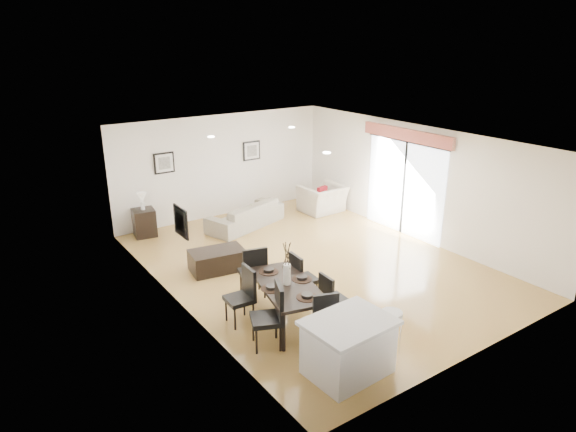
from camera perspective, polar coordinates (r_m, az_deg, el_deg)
ground at (r=10.98m, az=2.75°, el=-5.42°), size 8.00×8.00×0.00m
wall_back at (r=13.75m, az=-7.34°, el=5.56°), size 6.00×0.04×2.70m
wall_front at (r=7.93m, az=20.78°, el=-6.24°), size 6.00×0.04×2.70m
wall_left at (r=9.08m, az=-12.37°, el=-2.10°), size 0.04×8.00×2.70m
wall_right at (r=12.47m, az=13.92°, el=3.70°), size 0.04×8.00×2.70m
ceiling at (r=10.15m, az=2.99°, el=8.55°), size 6.00×8.00×0.02m
sofa at (r=13.06m, az=-4.75°, el=0.15°), size 2.30×1.45×0.63m
armchair at (r=14.14m, az=3.88°, el=1.93°), size 1.17×1.03×0.74m
courtyard_plant_a at (r=14.97m, az=20.82°, el=1.46°), size 0.62×0.55×0.63m
courtyard_plant_b at (r=15.29m, az=17.22°, el=2.29°), size 0.39×0.39×0.66m
dining_table at (r=8.64m, az=-0.12°, el=-7.98°), size 1.21×1.84×0.71m
dining_chair_wnear at (r=8.04m, az=-1.79°, el=-10.64°), size 0.62×0.62×1.05m
dining_chair_wfar at (r=8.72m, az=-4.95°, el=-8.45°), size 0.46×0.46×0.98m
dining_chair_enear at (r=8.74m, az=4.76°, el=-8.81°), size 0.41×0.41×0.87m
dining_chair_efar at (r=9.31m, az=1.42°, el=-6.61°), size 0.46×0.46×0.94m
dining_chair_head at (r=7.98m, az=4.43°, el=-11.56°), size 0.53×0.53×0.92m
dining_chair_foot at (r=9.45m, az=-3.84°, el=-5.94°), size 0.56×0.56×1.02m
vase at (r=8.47m, az=-0.12°, el=-5.71°), size 0.96×1.48×0.75m
coffee_table at (r=10.75m, az=-7.86°, el=-4.88°), size 1.18×0.82×0.44m
side_table at (r=12.87m, az=-15.67°, el=-0.72°), size 0.57×0.57×0.67m
table_lamp at (r=12.68m, az=-15.92°, el=1.87°), size 0.22×0.22×0.42m
cushion at (r=13.93m, az=3.82°, el=2.61°), size 0.35×0.17×0.33m
kitchen_island at (r=7.58m, az=6.72°, el=-14.22°), size 1.26×1.00×0.85m
bar_stool at (r=7.99m, az=11.41°, el=-11.03°), size 0.33×0.33×0.72m
framed_print_back_left at (r=13.03m, az=-13.60°, el=5.75°), size 0.52×0.04×0.52m
framed_print_back_right at (r=14.08m, az=-4.06°, el=7.25°), size 0.52×0.04×0.52m
framed_print_left_wall at (r=8.82m, az=-11.83°, el=-0.64°), size 0.04×0.52×0.52m
sliding_door at (r=12.55m, az=12.88°, el=5.37°), size 0.12×2.70×2.57m
courtyard at (r=15.51m, az=19.29°, el=4.58°), size 6.00×6.00×2.00m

